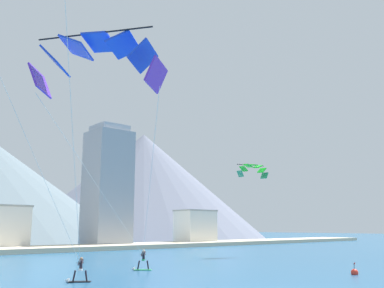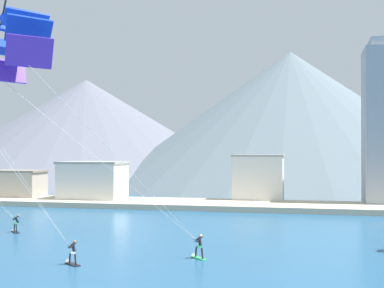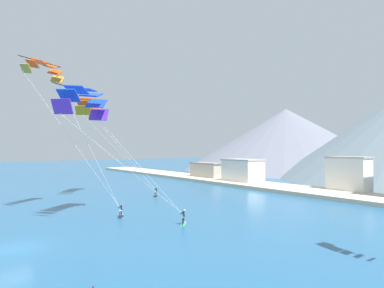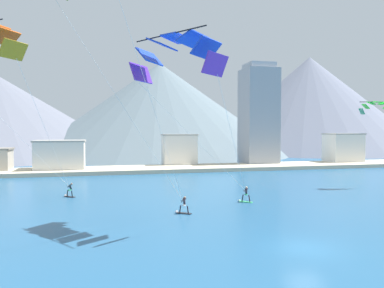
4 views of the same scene
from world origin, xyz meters
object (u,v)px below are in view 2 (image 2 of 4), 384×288
object	(u,v)px
kitesurfer_near_lead	(15,227)
parafoil_kite_near_trail	(20,40)
kitesurfer_near_trail	(198,251)
kitesurfer_mid_center	(71,257)

from	to	relation	value
kitesurfer_near_lead	parafoil_kite_near_trail	xyz separation A→B (m)	(9.75, -15.78, 13.63)
kitesurfer_near_trail	kitesurfer_near_lead	bearing A→B (deg)	157.60
kitesurfer_near_lead	kitesurfer_near_trail	world-z (taller)	kitesurfer_near_trail
kitesurfer_near_trail	kitesurfer_mid_center	size ratio (longest dim) A/B	1.05
kitesurfer_mid_center	parafoil_kite_near_trail	xyz separation A→B (m)	(-1.34, -4.22, 13.66)
kitesurfer_mid_center	parafoil_kite_near_trail	size ratio (longest dim) A/B	0.12
kitesurfer_near_trail	parafoil_kite_near_trail	size ratio (longest dim) A/B	0.13
kitesurfer_near_lead	parafoil_kite_near_trail	distance (m)	23.02
kitesurfer_near_lead	parafoil_kite_near_trail	world-z (taller)	parafoil_kite_near_trail
kitesurfer_near_lead	kitesurfer_near_trail	bearing A→B (deg)	-22.40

